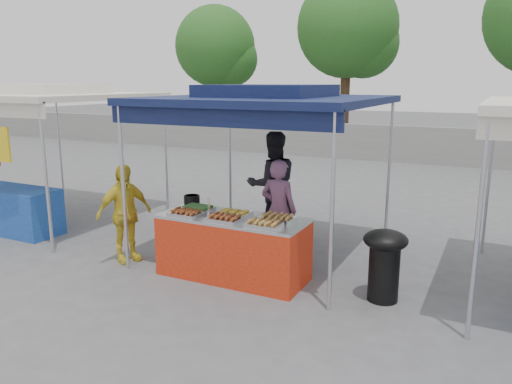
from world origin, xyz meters
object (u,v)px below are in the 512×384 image
at_px(wok_burner, 385,259).
at_px(helper_man, 273,185).
at_px(vendor_table, 233,247).
at_px(vendor_woman, 279,210).
at_px(cooking_pot, 192,200).
at_px(customer_person, 124,213).

distance_m(wok_burner, helper_man, 2.89).
xyz_separation_m(vendor_table, vendor_woman, (0.28, 0.89, 0.34)).
distance_m(cooking_pot, customer_person, 1.01).
bearing_deg(customer_person, wok_burner, -63.25).
distance_m(cooking_pot, wok_burner, 2.90).
height_order(vendor_table, wok_burner, wok_burner).
relative_size(cooking_pot, customer_person, 0.16).
bearing_deg(vendor_table, wok_burner, 4.71).
height_order(wok_burner, helper_man, helper_man).
height_order(vendor_woman, helper_man, helper_man).
relative_size(cooking_pot, vendor_woman, 0.15).
xyz_separation_m(cooking_pot, customer_person, (-0.85, -0.51, -0.19)).
bearing_deg(vendor_table, helper_man, 98.48).
xyz_separation_m(vendor_woman, helper_man, (-0.56, 1.01, 0.14)).
xyz_separation_m(helper_man, customer_person, (-1.44, -2.06, -0.18)).
xyz_separation_m(vendor_table, wok_burner, (2.00, 0.16, 0.10)).
height_order(wok_burner, customer_person, customer_person).
height_order(cooking_pot, helper_man, helper_man).
relative_size(vendor_woman, customer_person, 1.05).
distance_m(vendor_table, cooking_pot, 1.06).
bearing_deg(cooking_pot, customer_person, -149.20).
height_order(cooking_pot, customer_person, customer_person).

